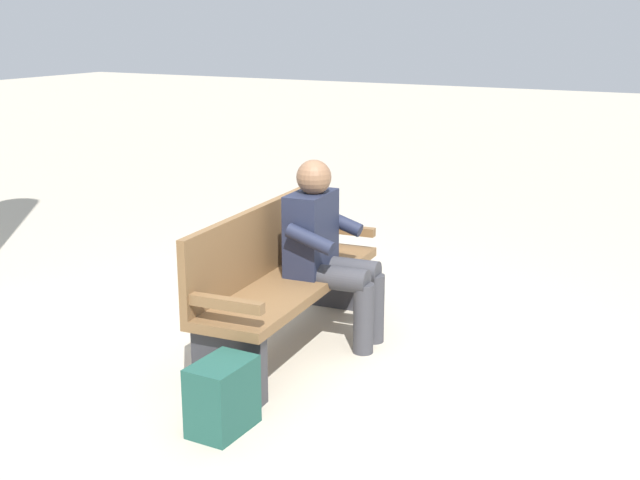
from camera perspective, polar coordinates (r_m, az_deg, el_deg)
ground_plane at (r=5.30m, az=-1.94°, el=-7.36°), size 40.00×40.00×0.00m
bench_near at (r=5.17m, az=-2.69°, el=-2.54°), size 1.83×0.62×0.90m
person_seated at (r=5.20m, az=0.50°, el=-0.49°), size 0.59×0.60×1.18m
backpack at (r=4.25m, az=-6.85°, el=-10.72°), size 0.35×0.28×0.37m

